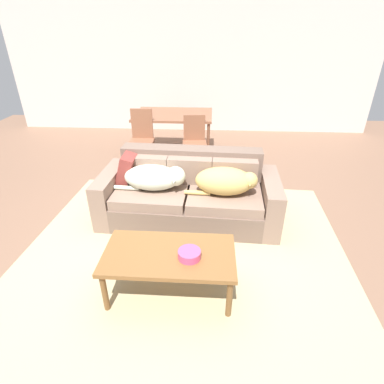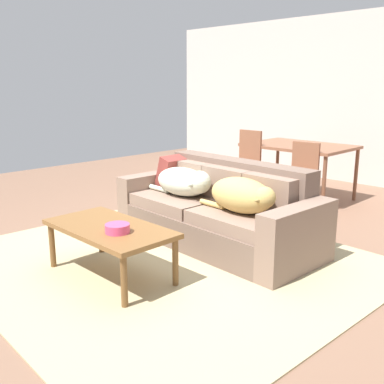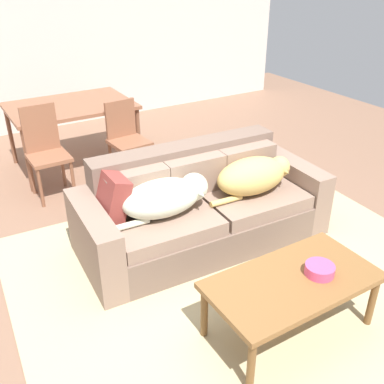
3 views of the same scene
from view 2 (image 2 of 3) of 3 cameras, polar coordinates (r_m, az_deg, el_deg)
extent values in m
plane|color=#835E49|center=(4.63, -0.65, -6.42)|extent=(10.00, 10.00, 0.00)
cube|color=beige|center=(7.71, 21.44, 10.93)|extent=(8.00, 0.12, 2.70)
cube|color=tan|center=(4.16, -3.35, -8.76)|extent=(3.61, 3.31, 0.01)
cube|color=#715A4D|center=(4.55, 2.98, -4.67)|extent=(1.81, 1.00, 0.32)
cube|color=#8A6E5E|center=(4.80, -0.76, -0.94)|extent=(0.90, 0.92, 0.12)
cube|color=#8A6E5E|center=(4.20, 7.33, -3.16)|extent=(0.90, 0.92, 0.12)
cube|color=#715A4D|center=(4.67, 5.96, 1.77)|extent=(1.78, 0.32, 0.38)
cube|color=#8A6E5E|center=(4.92, -0.31, 2.09)|extent=(0.55, 0.18, 0.32)
cube|color=#8A6E5E|center=(4.54, 4.35, 1.07)|extent=(0.55, 0.18, 0.32)
cube|color=#8A6E5E|center=(4.19, 9.83, -0.14)|extent=(0.55, 0.18, 0.32)
cube|color=#8A6E5E|center=(5.22, -4.73, -0.74)|extent=(0.24, 0.92, 0.59)
cube|color=#8A6E5E|center=(3.92, 13.37, -5.97)|extent=(0.24, 0.92, 0.59)
ellipsoid|color=beige|center=(4.69, -1.23, 1.35)|extent=(0.69, 0.41, 0.29)
sphere|color=beige|center=(4.47, 0.99, 1.25)|extent=(0.23, 0.23, 0.23)
cone|color=#9FA590|center=(4.40, 0.01, 0.91)|extent=(0.11, 0.13, 0.10)
cylinder|color=beige|center=(4.90, -4.22, 0.43)|extent=(0.30, 0.06, 0.05)
ellipsoid|color=tan|center=(4.08, 6.32, -0.40)|extent=(0.68, 0.40, 0.32)
sphere|color=tan|center=(3.88, 9.28, -0.71)|extent=(0.19, 0.19, 0.19)
cone|color=#9D8347|center=(3.82, 8.47, -1.07)|extent=(0.09, 0.11, 0.09)
cylinder|color=tan|center=(4.26, 2.58, -1.55)|extent=(0.30, 0.06, 0.05)
cube|color=brown|center=(5.07, -2.39, 2.51)|extent=(0.25, 0.37, 0.40)
cube|color=brown|center=(3.76, -10.48, -4.61)|extent=(1.14, 0.61, 0.04)
cylinder|color=brown|center=(4.13, -17.42, -6.59)|extent=(0.05, 0.05, 0.41)
cylinder|color=brown|center=(3.30, -8.68, -11.30)|extent=(0.05, 0.05, 0.41)
cylinder|color=brown|center=(4.37, -11.57, -5.12)|extent=(0.05, 0.05, 0.41)
cylinder|color=brown|center=(3.60, -2.14, -9.01)|extent=(0.05, 0.05, 0.41)
cylinder|color=#EA4C7F|center=(3.57, -9.51, -4.60)|extent=(0.20, 0.20, 0.07)
cube|color=brown|center=(6.45, 13.55, 5.74)|extent=(1.40, 0.99, 0.04)
cylinder|color=brown|center=(6.51, 6.44, 2.69)|extent=(0.05, 0.05, 0.73)
cylinder|color=brown|center=(5.81, 16.49, 0.89)|extent=(0.05, 0.05, 0.73)
cylinder|color=brown|center=(7.22, 10.85, 3.60)|extent=(0.05, 0.05, 0.73)
cylinder|color=brown|center=(6.60, 20.21, 2.08)|extent=(0.05, 0.05, 0.73)
cube|color=brown|center=(6.21, 6.39, 2.96)|extent=(0.41, 0.41, 0.04)
cube|color=brown|center=(6.31, 7.45, 5.58)|extent=(0.36, 0.04, 0.50)
cylinder|color=brown|center=(6.23, 4.14, 0.84)|extent=(0.04, 0.04, 0.43)
cylinder|color=brown|center=(6.03, 6.63, 0.35)|extent=(0.04, 0.04, 0.43)
cylinder|color=brown|center=(6.49, 6.05, 1.32)|extent=(0.04, 0.04, 0.43)
cylinder|color=brown|center=(6.29, 8.50, 0.86)|extent=(0.04, 0.04, 0.43)
cube|color=brown|center=(5.69, 13.38, 1.57)|extent=(0.43, 0.43, 0.04)
cube|color=brown|center=(5.81, 14.30, 4.10)|extent=(0.36, 0.07, 0.43)
cylinder|color=brown|center=(5.67, 10.95, -0.71)|extent=(0.04, 0.04, 0.42)
cylinder|color=brown|center=(5.53, 14.03, -1.26)|extent=(0.04, 0.04, 0.42)
cylinder|color=brown|center=(5.97, 12.53, -0.09)|extent=(0.04, 0.04, 0.42)
cylinder|color=brown|center=(5.83, 15.50, -0.59)|extent=(0.04, 0.04, 0.42)
camera|label=1|loc=(2.70, -48.70, 21.85)|focal=28.38mm
camera|label=3|loc=(4.77, -42.62, 18.89)|focal=41.61mm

